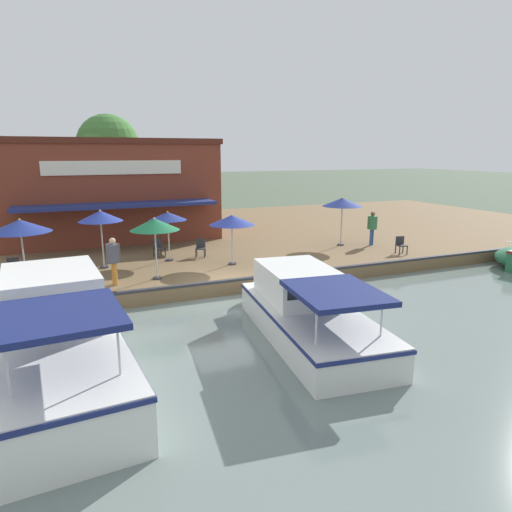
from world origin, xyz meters
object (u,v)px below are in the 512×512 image
object	(u,v)px
cafe_chair_beside_entrance	(401,244)
patio_umbrella_by_entrance	(232,220)
cafe_chair_mid_patio	(201,247)
motorboat_second_along	(57,340)
patio_umbrella_back_row	(100,216)
motorboat_distant_upstream	(301,307)
patio_umbrella_mid_patio_right	(155,224)
cafe_chair_back_row_seat	(13,267)
waterfront_restaurant	(108,188)
cafe_chair_under_first_umbrella	(158,247)
patio_umbrella_far_corner	(20,226)
person_at_quay_edge	(113,255)
patio_umbrella_near_quay_edge	(342,202)
tree_downstream_bank	(106,147)
person_near_entrance	(372,224)
patio_umbrella_mid_patio_left	(168,216)

from	to	relation	value
cafe_chair_beside_entrance	patio_umbrella_by_entrance	bearing A→B (deg)	-98.11
cafe_chair_mid_patio	motorboat_second_along	xyz separation A→B (m)	(9.18, -6.31, -0.06)
patio_umbrella_back_row	motorboat_distant_upstream	world-z (taller)	patio_umbrella_back_row
patio_umbrella_mid_patio_right	cafe_chair_back_row_seat	bearing A→B (deg)	-112.78
waterfront_restaurant	patio_umbrella_mid_patio_right	size ratio (longest dim) A/B	4.80
patio_umbrella_back_row	motorboat_distant_upstream	distance (m)	10.09
patio_umbrella_by_entrance	cafe_chair_under_first_umbrella	size ratio (longest dim) A/B	2.65
patio_umbrella_far_corner	cafe_chair_back_row_seat	distance (m)	2.30
patio_umbrella_by_entrance	person_at_quay_edge	size ratio (longest dim) A/B	1.25
patio_umbrella_mid_patio_right	patio_umbrella_near_quay_edge	world-z (taller)	patio_umbrella_near_quay_edge
tree_downstream_bank	cafe_chair_beside_entrance	bearing A→B (deg)	38.82
patio_umbrella_back_row	person_near_entrance	bearing A→B (deg)	88.04
cafe_chair_under_first_umbrella	cafe_chair_beside_entrance	distance (m)	11.84
cafe_chair_back_row_seat	person_near_entrance	bearing A→B (deg)	90.09
patio_umbrella_mid_patio_right	person_near_entrance	world-z (taller)	patio_umbrella_mid_patio_right
cafe_chair_back_row_seat	patio_umbrella_far_corner	bearing A→B (deg)	20.80
person_near_entrance	tree_downstream_bank	distance (m)	18.11
cafe_chair_back_row_seat	motorboat_second_along	size ratio (longest dim) A/B	0.10
patio_umbrella_near_quay_edge	patio_umbrella_by_entrance	bearing A→B (deg)	-75.70
patio_umbrella_mid_patio_right	person_at_quay_edge	size ratio (longest dim) A/B	1.35
cafe_chair_mid_patio	tree_downstream_bank	world-z (taller)	tree_downstream_bank
cafe_chair_beside_entrance	motorboat_distant_upstream	size ratio (longest dim) A/B	0.11
patio_umbrella_by_entrance	person_at_quay_edge	xyz separation A→B (m)	(1.30, -5.20, -0.84)
cafe_chair_under_first_umbrella	motorboat_second_along	bearing A→B (deg)	-24.00
patio_umbrella_near_quay_edge	patio_umbrella_mid_patio_left	size ratio (longest dim) A/B	1.13
patio_umbrella_by_entrance	person_near_entrance	distance (m)	8.51
patio_umbrella_by_entrance	motorboat_distant_upstream	xyz separation A→B (m)	(6.86, -0.25, -1.78)
patio_umbrella_mid_patio_right	patio_umbrella_by_entrance	xyz separation A→B (m)	(-1.08, 3.57, -0.18)
person_near_entrance	motorboat_distant_upstream	size ratio (longest dim) A/B	0.23
patio_umbrella_mid_patio_left	person_near_entrance	world-z (taller)	patio_umbrella_mid_patio_left
patio_umbrella_by_entrance	patio_umbrella_back_row	size ratio (longest dim) A/B	0.89
cafe_chair_under_first_umbrella	person_at_quay_edge	world-z (taller)	person_at_quay_edge
tree_downstream_bank	cafe_chair_under_first_umbrella	bearing A→B (deg)	5.38
patio_umbrella_far_corner	person_at_quay_edge	xyz separation A→B (m)	(1.07, 3.06, -1.13)
cafe_chair_beside_entrance	motorboat_second_along	world-z (taller)	motorboat_second_along
patio_umbrella_far_corner	cafe_chair_back_row_seat	xyz separation A→B (m)	(-1.33, -0.51, -1.80)
waterfront_restaurant	patio_umbrella_by_entrance	xyz separation A→B (m)	(10.25, 4.18, -0.83)
patio_umbrella_near_quay_edge	motorboat_distant_upstream	distance (m)	11.36
person_near_entrance	cafe_chair_back_row_seat	bearing A→B (deg)	-89.91
patio_umbrella_by_entrance	patio_umbrella_near_quay_edge	xyz separation A→B (m)	(-1.75, 6.86, 0.33)
patio_umbrella_by_entrance	patio_umbrella_back_row	bearing A→B (deg)	-106.62
waterfront_restaurant	patio_umbrella_by_entrance	distance (m)	11.10
patio_umbrella_mid_patio_left	motorboat_distant_upstream	bearing A→B (deg)	14.15
motorboat_distant_upstream	tree_downstream_bank	distance (m)	21.66
patio_umbrella_near_quay_edge	person_at_quay_edge	xyz separation A→B (m)	(3.05, -12.06, -1.17)
tree_downstream_bank	motorboat_second_along	bearing A→B (deg)	-9.25
cafe_chair_mid_patio	cafe_chair_beside_entrance	distance (m)	9.82
tree_downstream_bank	waterfront_restaurant	bearing A→B (deg)	-6.56
patio_umbrella_mid_patio_right	patio_umbrella_near_quay_edge	size ratio (longest dim) A/B	0.95
patio_umbrella_near_quay_edge	person_near_entrance	xyz separation A→B (m)	(0.62, 1.54, -1.17)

